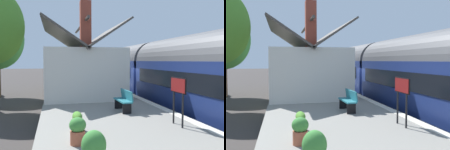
% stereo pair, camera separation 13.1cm
% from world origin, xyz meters
% --- Properties ---
extents(ground_plane, '(160.00, 160.00, 0.00)m').
position_xyz_m(ground_plane, '(0.00, 0.00, 0.00)').
color(ground_plane, '#383330').
extents(platform, '(32.00, 5.39, 0.92)m').
position_xyz_m(platform, '(0.00, 3.69, 0.46)').
color(platform, gray).
rests_on(platform, ground).
extents(platform_edge_coping, '(32.00, 0.36, 0.02)m').
position_xyz_m(platform_edge_coping, '(0.00, 1.18, 0.92)').
color(platform_edge_coping, beige).
rests_on(platform_edge_coping, platform).
extents(rail_near, '(52.00, 0.08, 0.14)m').
position_xyz_m(rail_near, '(0.00, -1.62, 0.07)').
color(rail_near, gray).
rests_on(rail_near, ground).
extents(rail_far, '(52.00, 0.08, 0.14)m').
position_xyz_m(rail_far, '(0.00, -0.18, 0.07)').
color(rail_far, gray).
rests_on(rail_far, ground).
extents(train, '(32.13, 2.73, 4.32)m').
position_xyz_m(train, '(-5.02, -0.90, 2.22)').
color(train, black).
rests_on(train, ground).
extents(station_building, '(6.89, 4.54, 5.60)m').
position_xyz_m(station_building, '(-0.61, 4.19, 2.44)').
color(station_building, silver).
rests_on(station_building, platform).
extents(bench_by_lamp, '(1.42, 0.49, 0.88)m').
position_xyz_m(bench_by_lamp, '(6.55, 2.97, 1.39)').
color(bench_by_lamp, '#26727F').
rests_on(bench_by_lamp, platform).
extents(bench_mid_platform, '(1.41, 0.48, 0.88)m').
position_xyz_m(bench_mid_platform, '(9.78, 3.05, 1.39)').
color(bench_mid_platform, '#26727F').
rests_on(bench_mid_platform, platform).
extents(bench_platform_end, '(1.42, 0.49, 0.88)m').
position_xyz_m(bench_platform_end, '(-6.01, 3.01, 1.39)').
color(bench_platform_end, '#26727F').
rests_on(bench_platform_end, platform).
extents(planter_by_door, '(0.51, 0.51, 0.80)m').
position_xyz_m(planter_by_door, '(11.79, 3.38, 1.30)').
color(planter_by_door, teal).
rests_on(planter_by_door, platform).
extents(planter_under_sign, '(0.52, 0.52, 0.79)m').
position_xyz_m(planter_under_sign, '(5.93, 4.97, 1.33)').
color(planter_under_sign, black).
rests_on(planter_under_sign, platform).
extents(planter_edge_far, '(0.78, 0.32, 0.63)m').
position_xyz_m(planter_edge_far, '(-8.74, 5.21, 1.22)').
color(planter_edge_far, gray).
rests_on(planter_edge_far, platform).
extents(planter_bench_right, '(0.43, 0.43, 0.69)m').
position_xyz_m(planter_bench_right, '(-9.73, 5.29, 1.28)').
color(planter_bench_right, '#9E5138').
rests_on(planter_bench_right, platform).
extents(station_sign_board, '(0.96, 0.06, 1.57)m').
position_xyz_m(station_sign_board, '(-8.65, 1.94, 2.10)').
color(station_sign_board, black).
rests_on(station_sign_board, platform).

